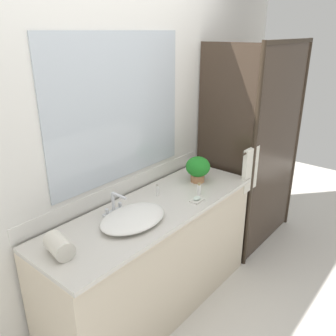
{
  "coord_description": "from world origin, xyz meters",
  "views": [
    {
      "loc": [
        -1.63,
        -1.48,
        2.07
      ],
      "look_at": [
        0.15,
        0.0,
        1.15
      ],
      "focal_mm": 37.28,
      "sensor_mm": 36.0,
      "label": 1
    }
  ],
  "objects": [
    {
      "name": "ground_plane",
      "position": [
        0.0,
        0.0,
        0.0
      ],
      "size": [
        8.0,
        8.0,
        0.0
      ],
      "primitive_type": "plane",
      "color": "silver"
    },
    {
      "name": "amenity_bottle_conditioner",
      "position": [
        0.16,
        0.11,
        0.94
      ],
      "size": [
        0.02,
        0.02,
        0.09
      ],
      "color": "white",
      "rests_on": "vanity_cabinet"
    },
    {
      "name": "wall_back_with_mirror",
      "position": [
        0.0,
        0.34,
        1.31
      ],
      "size": [
        4.4,
        0.06,
        2.6
      ],
      "color": "silver",
      "rests_on": "ground_plane"
    },
    {
      "name": "shower_enclosure",
      "position": [
        1.27,
        -0.19,
        1.03
      ],
      "size": [
        1.2,
        0.59,
        2.0
      ],
      "color": "#2D2319",
      "rests_on": "ground_plane"
    },
    {
      "name": "sink_basin",
      "position": [
        -0.25,
        -0.04,
        0.93
      ],
      "size": [
        0.48,
        0.34,
        0.06
      ],
      "primitive_type": "ellipsoid",
      "color": "white",
      "rests_on": "vanity_cabinet"
    },
    {
      "name": "soap_dish",
      "position": [
        0.26,
        -0.18,
        0.91
      ],
      "size": [
        0.1,
        0.07,
        0.04
      ],
      "color": "silver",
      "rests_on": "vanity_cabinet"
    },
    {
      "name": "rolled_towel_near_edge",
      "position": [
        -0.76,
        0.03,
        0.96
      ],
      "size": [
        0.14,
        0.2,
        0.11
      ],
      "primitive_type": "cylinder",
      "rotation": [
        1.57,
        0.0,
        -0.18
      ],
      "color": "silver",
      "rests_on": "vanity_cabinet"
    },
    {
      "name": "potted_plant",
      "position": [
        0.56,
        0.02,
        1.02
      ],
      "size": [
        0.2,
        0.2,
        0.21
      ],
      "color": "#B77A51",
      "rests_on": "vanity_cabinet"
    },
    {
      "name": "faucet",
      "position": [
        -0.25,
        0.14,
        0.95
      ],
      "size": [
        0.17,
        0.15,
        0.16
      ],
      "color": "silver",
      "rests_on": "vanity_cabinet"
    },
    {
      "name": "amenity_bottle_shampoo",
      "position": [
        0.37,
        -0.13,
        0.94
      ],
      "size": [
        0.03,
        0.03,
        0.09
      ],
      "color": "white",
      "rests_on": "vanity_cabinet"
    },
    {
      "name": "vanity_cabinet",
      "position": [
        0.0,
        0.01,
        0.45
      ],
      "size": [
        1.8,
        0.58,
        0.9
      ],
      "color": "beige",
      "rests_on": "ground_plane"
    }
  ]
}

